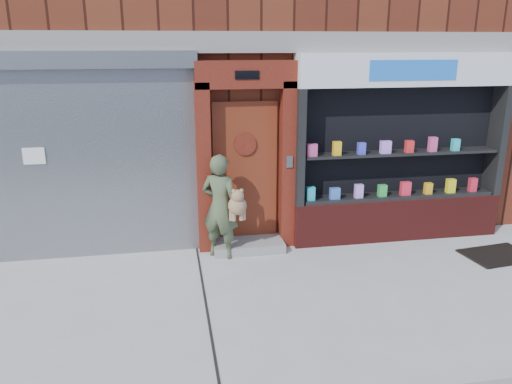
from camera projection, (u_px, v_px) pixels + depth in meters
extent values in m
plane|color=#9E9E99|center=(327.00, 297.00, 6.41)|extent=(80.00, 80.00, 0.00)
cube|color=#4F1E12|center=(249.00, 2.00, 10.92)|extent=(12.00, 8.00, 8.00)
cube|color=gray|center=(295.00, 42.00, 7.32)|extent=(12.00, 0.16, 0.30)
cube|color=gray|center=(94.00, 166.00, 7.33)|extent=(3.00, 0.10, 2.80)
cube|color=slate|center=(83.00, 60.00, 6.84)|extent=(3.10, 0.30, 0.24)
cube|color=white|center=(34.00, 156.00, 7.08)|extent=(0.30, 0.01, 0.24)
cube|color=#4B150D|center=(204.00, 169.00, 7.56)|extent=(0.22, 0.28, 2.60)
cube|color=#4B150D|center=(287.00, 166.00, 7.78)|extent=(0.22, 0.28, 2.60)
cube|color=#4B150D|center=(246.00, 74.00, 7.26)|extent=(1.50, 0.28, 0.40)
cube|color=black|center=(247.00, 75.00, 7.12)|extent=(0.35, 0.01, 0.12)
cube|color=maroon|center=(245.00, 172.00, 7.80)|extent=(1.00, 0.06, 2.20)
cylinder|color=black|center=(245.00, 144.00, 7.63)|extent=(0.28, 0.02, 0.28)
cylinder|color=#4B150D|center=(245.00, 144.00, 7.62)|extent=(0.34, 0.02, 0.34)
cube|color=gray|center=(248.00, 245.00, 7.87)|extent=(1.10, 0.55, 0.15)
cube|color=slate|center=(290.00, 162.00, 7.61)|extent=(0.10, 0.02, 0.18)
cube|color=#5A1815|center=(395.00, 217.00, 8.31)|extent=(3.50, 0.40, 0.70)
cube|color=black|center=(299.00, 147.00, 7.66)|extent=(0.12, 0.40, 1.80)
cube|color=black|center=(497.00, 140.00, 8.23)|extent=(0.12, 0.40, 1.80)
cube|color=black|center=(396.00, 141.00, 8.12)|extent=(3.30, 0.03, 1.80)
cube|color=black|center=(397.00, 196.00, 8.20)|extent=(3.20, 0.36, 0.06)
cube|color=black|center=(400.00, 153.00, 7.99)|extent=(3.20, 0.36, 0.04)
cube|color=white|center=(407.00, 69.00, 7.62)|extent=(3.50, 0.40, 0.50)
cube|color=blue|center=(414.00, 70.00, 7.42)|extent=(1.40, 0.01, 0.30)
cube|color=#24A1B4|center=(310.00, 194.00, 7.83)|extent=(0.13, 0.09, 0.22)
cube|color=#3B69C8|center=(335.00, 193.00, 7.90)|extent=(0.16, 0.09, 0.18)
cube|color=#C788F6|center=(359.00, 191.00, 7.96)|extent=(0.13, 0.09, 0.22)
cube|color=green|center=(382.00, 191.00, 8.03)|extent=(0.13, 0.09, 0.19)
cube|color=red|center=(405.00, 188.00, 8.10)|extent=(0.16, 0.09, 0.22)
cube|color=orange|center=(428.00, 188.00, 8.17)|extent=(0.12, 0.09, 0.18)
cube|color=yellow|center=(451.00, 186.00, 8.23)|extent=(0.14, 0.09, 0.23)
cube|color=red|center=(473.00, 185.00, 8.30)|extent=(0.12, 0.09, 0.23)
cube|color=#D04580|center=(312.00, 150.00, 7.63)|extent=(0.16, 0.09, 0.19)
cube|color=yellow|center=(337.00, 148.00, 7.69)|extent=(0.12, 0.09, 0.22)
cube|color=#3F46D7|center=(361.00, 148.00, 7.76)|extent=(0.12, 0.09, 0.18)
cube|color=#C688F6|center=(386.00, 147.00, 7.83)|extent=(0.16, 0.09, 0.20)
cube|color=red|center=(409.00, 146.00, 7.90)|extent=(0.13, 0.09, 0.19)
cube|color=#D74785|center=(433.00, 144.00, 7.96)|extent=(0.12, 0.09, 0.23)
cube|color=#27C2C3|center=(455.00, 145.00, 8.03)|extent=(0.12, 0.09, 0.19)
imported|color=#475337|center=(220.00, 206.00, 7.44)|extent=(0.70, 0.63, 1.60)
sphere|color=#8F6747|center=(237.00, 206.00, 7.32)|extent=(0.28, 0.28, 0.28)
sphere|color=#8F6747|center=(238.00, 196.00, 7.22)|extent=(0.18, 0.18, 0.18)
sphere|color=#8F6747|center=(234.00, 191.00, 7.19)|extent=(0.06, 0.06, 0.06)
sphere|color=#8F6747|center=(241.00, 191.00, 7.21)|extent=(0.06, 0.06, 0.06)
cylinder|color=#8F6747|center=(231.00, 215.00, 7.34)|extent=(0.06, 0.06, 0.17)
cylinder|color=#8F6747|center=(244.00, 214.00, 7.37)|extent=(0.06, 0.06, 0.17)
cylinder|color=#8F6747|center=(234.00, 215.00, 7.33)|extent=(0.06, 0.06, 0.17)
cylinder|color=#8F6747|center=(241.00, 215.00, 7.35)|extent=(0.06, 0.06, 0.17)
cube|color=black|center=(498.00, 255.00, 7.66)|extent=(1.09, 0.82, 0.03)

